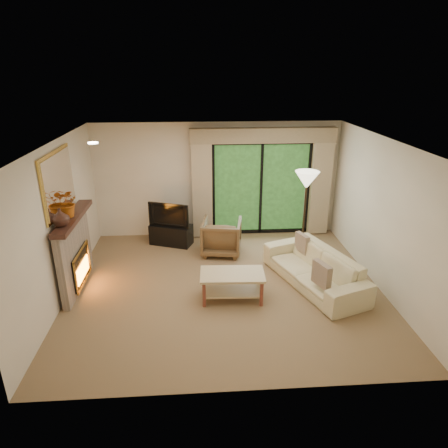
{
  "coord_description": "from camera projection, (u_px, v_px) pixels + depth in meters",
  "views": [
    {
      "loc": [
        -0.46,
        -6.27,
        3.71
      ],
      "look_at": [
        0.0,
        0.3,
        1.1
      ],
      "focal_mm": 32.0,
      "sensor_mm": 36.0,
      "label": 1
    }
  ],
  "objects": [
    {
      "name": "cornice",
      "position": [
        263.0,
        135.0,
        8.61
      ],
      "size": [
        3.2,
        0.24,
        0.32
      ],
      "primitive_type": "cube",
      "color": "#937D5E",
      "rests_on": "wall_back"
    },
    {
      "name": "curtain_right",
      "position": [
        320.0,
        184.0,
        9.09
      ],
      "size": [
        0.45,
        0.18,
        2.35
      ],
      "primitive_type": "cube",
      "color": "tan",
      "rests_on": "floor"
    },
    {
      "name": "media_console",
      "position": [
        171.0,
        234.0,
        8.87
      ],
      "size": [
        0.99,
        0.7,
        0.45
      ],
      "primitive_type": "cube",
      "rotation": [
        0.0,
        0.0,
        -0.36
      ],
      "color": "black",
      "rests_on": "floor"
    },
    {
      "name": "wall_right",
      "position": [
        383.0,
        216.0,
        6.91
      ],
      "size": [
        0.0,
        5.0,
        5.0
      ],
      "primitive_type": "plane",
      "rotation": [
        1.57,
        0.0,
        -1.57
      ],
      "color": "beige",
      "rests_on": "ground"
    },
    {
      "name": "wall_front",
      "position": [
        242.0,
        300.0,
        4.42
      ],
      "size": [
        5.0,
        0.0,
        5.0
      ],
      "primitive_type": "plane",
      "rotation": [
        -1.57,
        0.0,
        0.0
      ],
      "color": "beige",
      "rests_on": "ground"
    },
    {
      "name": "curtain_left",
      "position": [
        202.0,
        187.0,
        8.92
      ],
      "size": [
        0.45,
        0.18,
        2.35
      ],
      "primitive_type": "cube",
      "color": "tan",
      "rests_on": "floor"
    },
    {
      "name": "wall_left",
      "position": [
        59.0,
        224.0,
        6.56
      ],
      "size": [
        0.0,
        5.0,
        5.0
      ],
      "primitive_type": "plane",
      "rotation": [
        1.57,
        0.0,
        1.57
      ],
      "color": "beige",
      "rests_on": "ground"
    },
    {
      "name": "armchair",
      "position": [
        222.0,
        237.0,
        8.39
      ],
      "size": [
        0.91,
        0.93,
        0.74
      ],
      "primitive_type": "imported",
      "rotation": [
        0.0,
        0.0,
        2.98
      ],
      "color": "brown",
      "rests_on": "floor"
    },
    {
      "name": "tv",
      "position": [
        170.0,
        214.0,
        8.69
      ],
      "size": [
        0.91,
        0.44,
        0.53
      ],
      "primitive_type": "imported",
      "rotation": [
        0.0,
        0.0,
        -0.36
      ],
      "color": "black",
      "rests_on": "media_console"
    },
    {
      "name": "wall_back",
      "position": [
        217.0,
        180.0,
        9.05
      ],
      "size": [
        5.0,
        0.0,
        5.0
      ],
      "primitive_type": "plane",
      "rotation": [
        1.57,
        0.0,
        0.0
      ],
      "color": "beige",
      "rests_on": "ground"
    },
    {
      "name": "fireplace",
      "position": [
        75.0,
        252.0,
        6.98
      ],
      "size": [
        0.24,
        1.7,
        1.37
      ],
      "primitive_type": null,
      "color": "gray",
      "rests_on": "floor"
    },
    {
      "name": "branches",
      "position": [
        67.0,
        203.0,
        6.56
      ],
      "size": [
        0.52,
        0.48,
        0.51
      ],
      "primitive_type": "imported",
      "rotation": [
        0.0,
        0.0,
        -0.19
      ],
      "color": "#A04C10",
      "rests_on": "fireplace"
    },
    {
      "name": "pillow_near",
      "position": [
        322.0,
        274.0,
        6.51
      ],
      "size": [
        0.24,
        0.41,
        0.4
      ],
      "primitive_type": "cube",
      "rotation": [
        0.0,
        0.0,
        0.35
      ],
      "color": "#4F3926",
      "rests_on": "sofa"
    },
    {
      "name": "sliding_door",
      "position": [
        261.0,
        188.0,
        9.15
      ],
      "size": [
        2.26,
        0.1,
        2.16
      ],
      "primitive_type": null,
      "color": "black",
      "rests_on": "floor"
    },
    {
      "name": "pillow_far",
      "position": [
        302.0,
        243.0,
        7.69
      ],
      "size": [
        0.21,
        0.37,
        0.36
      ],
      "primitive_type": "cube",
      "rotation": [
        0.0,
        0.0,
        0.35
      ],
      "color": "#4F3926",
      "rests_on": "sofa"
    },
    {
      "name": "floor_lamp",
      "position": [
        304.0,
        214.0,
        8.14
      ],
      "size": [
        0.54,
        0.54,
        1.79
      ],
      "primitive_type": null,
      "rotation": [
        0.0,
        0.0,
        -0.12
      ],
      "color": "#F5EBC9",
      "rests_on": "floor"
    },
    {
      "name": "floor",
      "position": [
        225.0,
        287.0,
        7.21
      ],
      "size": [
        5.5,
        5.5,
        0.0
      ],
      "primitive_type": "plane",
      "color": "olive",
      "rests_on": "ground"
    },
    {
      "name": "mirror",
      "position": [
        59.0,
        182.0,
        6.5
      ],
      "size": [
        0.07,
        1.45,
        1.02
      ],
      "primitive_type": null,
      "color": "gold",
      "rests_on": "wall_left"
    },
    {
      "name": "coffee_table",
      "position": [
        232.0,
        286.0,
        6.77
      ],
      "size": [
        1.1,
        0.64,
        0.48
      ],
      "primitive_type": null,
      "rotation": [
        0.0,
        0.0,
        -0.05
      ],
      "color": "tan",
      "rests_on": "floor"
    },
    {
      "name": "ceiling",
      "position": [
        225.0,
        142.0,
        6.26
      ],
      "size": [
        5.5,
        5.5,
        0.0
      ],
      "primitive_type": "plane",
      "rotation": [
        3.14,
        0.0,
        0.0
      ],
      "color": "white",
      "rests_on": "ground"
    },
    {
      "name": "vase",
      "position": [
        60.0,
        217.0,
        6.23
      ],
      "size": [
        0.3,
        0.3,
        0.28
      ],
      "primitive_type": "imported",
      "rotation": [
        0.0,
        0.0,
        -0.1
      ],
      "color": "#381F17",
      "rests_on": "fireplace"
    },
    {
      "name": "sofa",
      "position": [
        314.0,
        268.0,
        7.18
      ],
      "size": [
        1.55,
        2.36,
        0.64
      ],
      "primitive_type": "imported",
      "rotation": [
        0.0,
        0.0,
        -1.23
      ],
      "color": "beige",
      "rests_on": "floor"
    }
  ]
}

